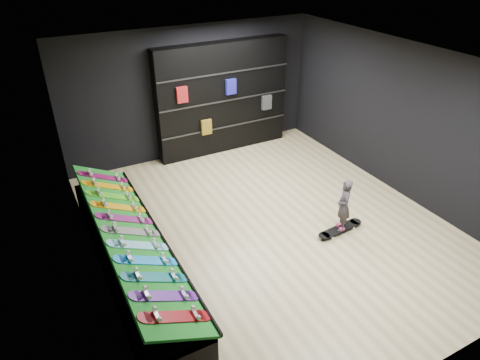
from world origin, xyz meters
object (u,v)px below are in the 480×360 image
child (342,214)px  floor_skateboard (340,230)px  display_rack (132,257)px  back_shelving (223,98)px

child → floor_skateboard: bearing=180.0°
floor_skateboard → display_rack: bearing=162.7°
floor_skateboard → child: 0.34m
back_shelving → floor_skateboard: back_shelving is taller
display_rack → back_shelving: back_shelving is taller
floor_skateboard → child: size_ratio=1.66×
display_rack → floor_skateboard: 3.66m
display_rack → child: size_ratio=7.64×
back_shelving → floor_skateboard: size_ratio=3.32×
display_rack → floor_skateboard: display_rack is taller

